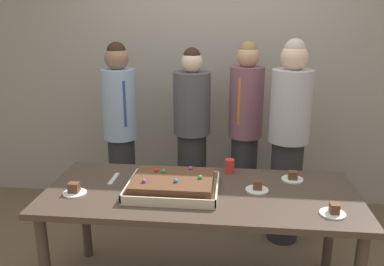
% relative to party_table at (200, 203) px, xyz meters
% --- Properties ---
extents(interior_back_panel, '(8.00, 0.12, 3.00)m').
position_rel_party_table_xyz_m(interior_back_panel, '(0.00, 1.60, 0.81)').
color(interior_back_panel, '#9E998E').
rests_on(interior_back_panel, ground_plane).
extents(party_table, '(2.04, 0.85, 0.78)m').
position_rel_party_table_xyz_m(party_table, '(0.00, 0.00, 0.00)').
color(party_table, '#47382D').
rests_on(party_table, ground_plane).
extents(sheet_cake, '(0.59, 0.46, 0.12)m').
position_rel_party_table_xyz_m(sheet_cake, '(-0.18, -0.03, 0.13)').
color(sheet_cake, beige).
rests_on(sheet_cake, party_table).
extents(plated_slice_near_left, '(0.15, 0.15, 0.07)m').
position_rel_party_table_xyz_m(plated_slice_near_left, '(-0.81, -0.12, 0.11)').
color(plated_slice_near_left, white).
rests_on(plated_slice_near_left, party_table).
extents(plated_slice_near_right, '(0.15, 0.15, 0.07)m').
position_rel_party_table_xyz_m(plated_slice_near_right, '(0.37, 0.05, 0.11)').
color(plated_slice_near_right, white).
rests_on(plated_slice_near_right, party_table).
extents(plated_slice_far_left, '(0.15, 0.15, 0.07)m').
position_rel_party_table_xyz_m(plated_slice_far_left, '(0.62, 0.25, 0.11)').
color(plated_slice_far_left, white).
rests_on(plated_slice_far_left, party_table).
extents(plated_slice_far_right, '(0.15, 0.15, 0.07)m').
position_rel_party_table_xyz_m(plated_slice_far_right, '(0.79, -0.24, 0.11)').
color(plated_slice_far_right, white).
rests_on(plated_slice_far_right, party_table).
extents(drink_cup_nearest, '(0.07, 0.07, 0.10)m').
position_rel_party_table_xyz_m(drink_cup_nearest, '(0.18, 0.35, 0.14)').
color(drink_cup_nearest, red).
rests_on(drink_cup_nearest, party_table).
extents(cake_server_utensil, '(0.03, 0.20, 0.01)m').
position_rel_party_table_xyz_m(cake_server_utensil, '(-0.62, 0.13, 0.09)').
color(cake_server_utensil, silver).
rests_on(cake_server_utensil, party_table).
extents(person_serving_front, '(0.33, 0.33, 1.62)m').
position_rel_party_table_xyz_m(person_serving_front, '(-0.17, 1.06, 0.15)').
color(person_serving_front, '#28282D').
rests_on(person_serving_front, ground_plane).
extents(person_green_shirt_behind, '(0.31, 0.31, 1.67)m').
position_rel_party_table_xyz_m(person_green_shirt_behind, '(-0.82, 1.01, 0.19)').
color(person_green_shirt_behind, '#28282D').
rests_on(person_green_shirt_behind, ground_plane).
extents(person_striped_tie_right, '(0.30, 0.30, 1.67)m').
position_rel_party_table_xyz_m(person_striped_tie_right, '(0.31, 1.10, 0.19)').
color(person_striped_tie_right, '#28282D').
rests_on(person_striped_tie_right, ground_plane).
extents(person_far_right_suit, '(0.33, 0.33, 1.71)m').
position_rel_party_table_xyz_m(person_far_right_suit, '(0.66, 0.78, 0.21)').
color(person_far_right_suit, '#28282D').
rests_on(person_far_right_suit, ground_plane).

